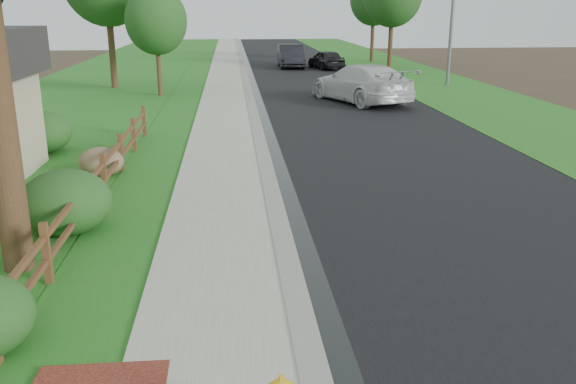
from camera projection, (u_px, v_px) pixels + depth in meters
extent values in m
plane|color=#3C3021|center=(280.00, 370.00, 7.74)|extent=(120.00, 120.00, 0.00)
cube|color=black|center=(306.00, 74.00, 41.47)|extent=(8.00, 90.00, 0.02)
cube|color=gray|center=(244.00, 73.00, 41.08)|extent=(0.40, 90.00, 0.12)
cube|color=black|center=(249.00, 74.00, 41.12)|extent=(0.50, 90.00, 0.00)
cube|color=gray|center=(225.00, 74.00, 40.97)|extent=(2.20, 90.00, 0.10)
cube|color=#1E5919|center=(196.00, 74.00, 40.81)|extent=(1.60, 90.00, 0.06)
cube|color=#1E5919|center=(117.00, 75.00, 40.35)|extent=(9.00, 90.00, 0.04)
cube|color=#1E5919|center=(405.00, 72.00, 42.08)|extent=(6.00, 90.00, 0.04)
cube|color=#50361A|center=(47.00, 255.00, 9.93)|extent=(0.12, 0.12, 1.10)
cube|color=#50361A|center=(81.00, 208.00, 12.21)|extent=(0.12, 0.12, 1.10)
cube|color=#50361A|center=(104.00, 176.00, 14.50)|extent=(0.12, 0.12, 1.10)
cube|color=#50361A|center=(121.00, 153.00, 16.78)|extent=(0.12, 0.12, 1.10)
cube|color=#50361A|center=(134.00, 135.00, 19.07)|extent=(0.12, 0.12, 1.10)
cube|color=#50361A|center=(144.00, 121.00, 21.35)|extent=(0.12, 0.12, 1.10)
cube|color=#50361A|center=(24.00, 293.00, 8.82)|extent=(0.08, 2.35, 0.10)
cube|color=#50361A|center=(20.00, 268.00, 8.70)|extent=(0.08, 2.35, 0.10)
cube|color=#50361A|center=(66.00, 234.00, 11.10)|extent=(0.08, 2.35, 0.10)
cube|color=#50361A|center=(64.00, 213.00, 10.98)|extent=(0.08, 2.35, 0.10)
cube|color=#50361A|center=(94.00, 195.00, 13.38)|extent=(0.08, 2.35, 0.10)
cube|color=#50361A|center=(92.00, 178.00, 13.27)|extent=(0.08, 2.35, 0.10)
cube|color=#50361A|center=(113.00, 168.00, 15.67)|extent=(0.08, 2.35, 0.10)
cube|color=#50361A|center=(112.00, 152.00, 15.55)|extent=(0.08, 2.35, 0.10)
cube|color=#50361A|center=(128.00, 147.00, 17.95)|extent=(0.08, 2.35, 0.10)
cube|color=#50361A|center=(127.00, 134.00, 17.84)|extent=(0.08, 2.35, 0.10)
cube|color=#50361A|center=(139.00, 131.00, 20.24)|extent=(0.08, 2.35, 0.10)
cube|color=#50361A|center=(138.00, 119.00, 20.12)|extent=(0.08, 2.35, 0.10)
cylinder|color=gold|center=(281.00, 378.00, 6.19)|extent=(0.06, 0.06, 0.07)
imported|color=silver|center=(361.00, 83.00, 28.91)|extent=(4.60, 6.68, 1.80)
imported|color=black|center=(326.00, 59.00, 44.30)|extent=(2.48, 4.30, 1.38)
imported|color=black|center=(291.00, 56.00, 45.41)|extent=(1.81, 5.06, 1.66)
ellipsoid|color=brown|center=(101.00, 162.00, 16.43)|extent=(1.37, 1.13, 0.80)
ellipsoid|color=#1E4C1B|center=(66.00, 202.00, 12.24)|extent=(2.08, 2.08, 1.32)
ellipsoid|color=#1E4C1B|center=(39.00, 132.00, 18.90)|extent=(2.52, 2.52, 1.35)
cylinder|color=#3E2519|center=(159.00, 64.00, 30.76)|extent=(0.22, 0.22, 3.28)
ellipsoid|color=#1E4C1B|center=(156.00, 20.00, 30.14)|extent=(3.06, 3.06, 3.37)
cylinder|color=#3E2519|center=(111.00, 41.00, 33.41)|extent=(0.36, 0.36, 5.21)
cylinder|color=#3E2519|center=(391.00, 37.00, 43.05)|extent=(0.31, 0.31, 4.58)
cylinder|color=#3E2519|center=(372.00, 35.00, 49.57)|extent=(0.30, 0.30, 4.34)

